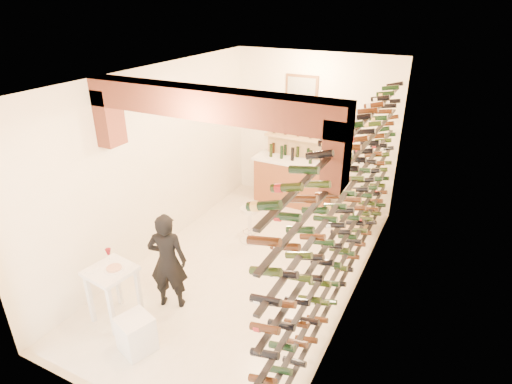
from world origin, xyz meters
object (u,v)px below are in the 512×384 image
wine_rack (345,205)px  tasting_table (112,278)px  white_stool (136,334)px  crate_lower (351,219)px  back_counter (292,180)px  person (168,261)px  chrome_barstool (250,222)px

wine_rack → tasting_table: (-2.63, -1.90, -0.86)m
white_stool → crate_lower: bearing=69.7°
wine_rack → crate_lower: (-0.36, 2.17, -1.38)m
crate_lower → white_stool: bearing=-110.3°
white_stool → back_counter: bearing=88.2°
back_counter → crate_lower: back_counter is taller
person → chrome_barstool: 2.13m
back_counter → chrome_barstool: 1.86m
white_stool → tasting_table: bearing=153.2°
person → crate_lower: size_ratio=2.65×
wine_rack → white_stool: size_ratio=11.44×
wine_rack → back_counter: bearing=124.7°
white_stool → crate_lower: 4.68m
back_counter → white_stool: 4.88m
wine_rack → crate_lower: size_ratio=10.03×
white_stool → chrome_barstool: 3.02m
wine_rack → back_counter: wine_rack is taller
tasting_table → crate_lower: size_ratio=1.79×
wine_rack → chrome_barstool: 2.36m
back_counter → person: person is taller
person → crate_lower: bearing=-138.6°
tasting_table → white_stool: tasting_table is taller
white_stool → wine_rack: bearing=48.3°
back_counter → tasting_table: back_counter is taller
crate_lower → person: bearing=-117.0°
person → wine_rack: bearing=-170.1°
crate_lower → back_counter: bearing=161.8°
person → crate_lower: 3.94m
chrome_barstool → wine_rack: bearing=-22.5°
back_counter → person: (-0.30, -3.95, 0.22)m
wine_rack → tasting_table: 3.35m
back_counter → person: 3.97m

